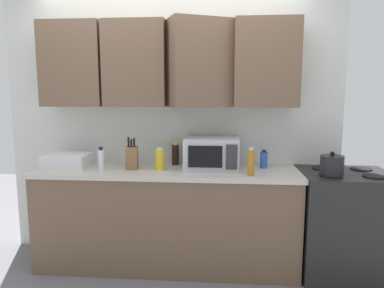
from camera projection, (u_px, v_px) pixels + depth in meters
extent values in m
cube|color=silver|center=(172.00, 121.00, 3.45)|extent=(3.20, 0.06, 2.60)
cube|color=brown|center=(75.00, 65.00, 3.26)|extent=(0.55, 0.33, 0.75)
cube|color=brown|center=(136.00, 64.00, 3.21)|extent=(0.55, 0.33, 0.75)
cube|color=brown|center=(200.00, 64.00, 3.13)|extent=(0.64, 0.53, 0.75)
cube|color=brown|center=(266.00, 64.00, 3.12)|extent=(0.55, 0.33, 0.75)
cube|color=brown|center=(167.00, 219.00, 3.25)|extent=(2.30, 0.60, 0.86)
cube|color=beige|center=(167.00, 171.00, 3.19)|extent=(2.33, 0.63, 0.04)
cube|color=black|center=(343.00, 223.00, 3.10)|extent=(0.76, 0.64, 0.90)
cylinder|color=black|center=(331.00, 176.00, 2.91)|extent=(0.18, 0.18, 0.01)
cylinder|color=black|center=(374.00, 176.00, 2.88)|extent=(0.18, 0.18, 0.01)
cylinder|color=black|center=(322.00, 168.00, 3.19)|extent=(0.18, 0.18, 0.01)
cylinder|color=black|center=(361.00, 169.00, 3.16)|extent=(0.18, 0.18, 0.01)
cylinder|color=black|center=(332.00, 165.00, 2.90)|extent=(0.19, 0.19, 0.16)
sphere|color=black|center=(333.00, 154.00, 2.88)|extent=(0.04, 0.04, 0.04)
cube|color=#B7B7BC|center=(212.00, 153.00, 3.19)|extent=(0.48, 0.36, 0.28)
cube|color=black|center=(205.00, 157.00, 3.01)|extent=(0.29, 0.01, 0.18)
cube|color=#2D2D33|center=(232.00, 157.00, 2.99)|extent=(0.10, 0.01, 0.21)
cube|color=silver|center=(68.00, 161.00, 3.25)|extent=(0.38, 0.30, 0.12)
cube|color=brown|center=(132.00, 158.00, 3.17)|extent=(0.12, 0.13, 0.20)
cylinder|color=black|center=(129.00, 142.00, 3.14)|extent=(0.02, 0.02, 0.09)
cylinder|color=black|center=(131.00, 143.00, 3.14)|extent=(0.02, 0.02, 0.07)
cylinder|color=black|center=(134.00, 143.00, 3.14)|extent=(0.02, 0.02, 0.08)
cylinder|color=#2D56B7|center=(264.00, 160.00, 3.21)|extent=(0.07, 0.07, 0.14)
cylinder|color=black|center=(264.00, 151.00, 3.20)|extent=(0.04, 0.04, 0.02)
cylinder|color=#AD701E|center=(251.00, 163.00, 2.92)|extent=(0.05, 0.05, 0.21)
cylinder|color=silver|center=(251.00, 149.00, 2.90)|extent=(0.03, 0.03, 0.02)
cylinder|color=black|center=(175.00, 155.00, 3.36)|extent=(0.07, 0.07, 0.19)
cylinder|color=yellow|center=(175.00, 144.00, 3.34)|extent=(0.05, 0.05, 0.02)
cylinder|color=silver|center=(101.00, 161.00, 3.09)|extent=(0.05, 0.05, 0.18)
cylinder|color=black|center=(101.00, 149.00, 3.07)|extent=(0.03, 0.03, 0.03)
cylinder|color=gold|center=(160.00, 160.00, 3.13)|extent=(0.08, 0.08, 0.18)
cylinder|color=silver|center=(160.00, 149.00, 3.12)|extent=(0.05, 0.05, 0.02)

